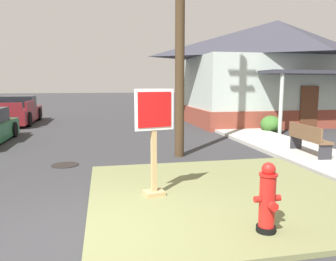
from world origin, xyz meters
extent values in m
plane|color=#333335|center=(0.00, 0.00, 0.00)|extent=(160.00, 160.00, 0.00)
cube|color=olive|center=(2.57, 1.36, 0.04)|extent=(5.09, 4.81, 0.08)
cube|color=#B2AFA8|center=(6.32, 5.78, 0.06)|extent=(2.20, 17.69, 0.12)
cylinder|color=black|center=(2.52, -0.40, 0.12)|extent=(0.28, 0.28, 0.08)
cylinder|color=red|center=(2.52, -0.40, 0.52)|extent=(0.22, 0.22, 0.73)
cylinder|color=red|center=(2.52, -0.40, 0.90)|extent=(0.25, 0.25, 0.03)
sphere|color=red|center=(2.52, -0.40, 0.98)|extent=(0.19, 0.19, 0.19)
cube|color=red|center=(2.52, -0.40, 1.05)|extent=(0.04, 0.04, 0.04)
cylinder|color=red|center=(2.37, -0.40, 0.56)|extent=(0.08, 0.09, 0.09)
cylinder|color=red|center=(2.67, -0.40, 0.56)|extent=(0.08, 0.09, 0.09)
cylinder|color=red|center=(2.52, -0.56, 0.51)|extent=(0.12, 0.09, 0.12)
cube|color=tan|center=(1.21, 1.39, 1.03)|extent=(0.11, 0.11, 1.91)
cube|color=tan|center=(1.21, 1.39, 0.12)|extent=(0.41, 0.35, 0.08)
cube|color=white|center=(1.22, 1.34, 1.68)|extent=(0.73, 0.17, 0.74)
cube|color=red|center=(1.23, 1.33, 1.68)|extent=(0.62, 0.14, 0.63)
cylinder|color=black|center=(-0.70, 4.37, 0.01)|extent=(0.70, 0.70, 0.02)
cylinder|color=black|center=(-3.27, 9.59, 0.31)|extent=(0.23, 0.62, 0.62)
sphere|color=red|center=(-3.57, 10.36, 0.47)|extent=(0.12, 0.12, 0.12)
cube|color=maroon|center=(-4.31, 14.41, 0.50)|extent=(1.99, 5.10, 0.68)
cube|color=black|center=(-4.32, 15.12, 1.14)|extent=(1.69, 1.35, 0.68)
cube|color=maroon|center=(-3.40, 13.54, 1.06)|extent=(0.14, 2.13, 0.44)
cube|color=maroon|center=(-4.26, 11.92, 1.06)|extent=(1.71, 0.13, 0.44)
cylinder|color=black|center=(-5.23, 15.91, 0.38)|extent=(0.27, 0.76, 0.76)
cylinder|color=black|center=(-3.45, 15.94, 0.38)|extent=(0.27, 0.76, 0.76)
cylinder|color=black|center=(-3.39, 12.90, 0.38)|extent=(0.27, 0.76, 0.76)
cube|color=brown|center=(6.20, 3.89, 0.56)|extent=(0.52, 1.71, 0.06)
cube|color=brown|center=(6.02, 3.91, 0.78)|extent=(0.18, 1.68, 0.38)
cube|color=#2D2D33|center=(6.14, 3.14, 0.33)|extent=(0.36, 0.09, 0.41)
cube|color=#2D2D33|center=(6.26, 4.65, 0.33)|extent=(0.36, 0.09, 0.41)
cube|color=brown|center=(9.88, 12.44, 0.45)|extent=(9.77, 6.34, 0.90)
cube|color=#B2C1B7|center=(9.88, 12.44, 2.22)|extent=(9.57, 6.21, 2.64)
pyramid|color=#33333D|center=(9.88, 12.44, 4.58)|extent=(10.25, 6.65, 2.08)
cube|color=#33333D|center=(9.88, 8.57, 2.65)|extent=(5.37, 1.40, 0.16)
cylinder|color=#B2C1B7|center=(7.68, 8.02, 1.33)|extent=(0.16, 0.16, 2.65)
cube|color=brown|center=(9.88, 9.25, 1.05)|extent=(0.90, 0.06, 2.00)
ellipsoid|color=#3A6B2A|center=(7.60, 8.63, 0.38)|extent=(0.91, 0.91, 0.76)
camera|label=1|loc=(0.32, -4.31, 2.12)|focal=34.39mm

